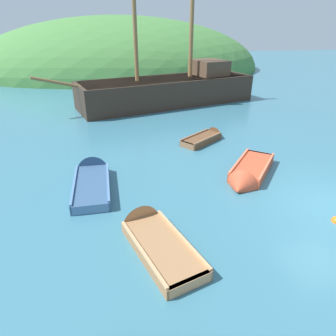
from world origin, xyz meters
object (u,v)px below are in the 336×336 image
Objects in this scene: sailing_ship at (169,94)px; rowboat_outer_left at (248,175)px; rowboat_portside at (152,237)px; rowboat_near_dock at (92,180)px; rowboat_outer_right at (206,138)px.

sailing_ship is 12.53m from rowboat_outer_left.
sailing_ship is at bearing -30.35° from rowboat_portside.
rowboat_outer_left is 5.22m from rowboat_portside.
rowboat_near_dock is (-5.41, -11.69, -0.61)m from sailing_ship.
rowboat_outer_right is 0.77× the size of rowboat_near_dock.
sailing_ship is 4.55× the size of rowboat_outer_left.
rowboat_near_dock is at bearing 175.27° from rowboat_outer_right.
sailing_ship is 5.43× the size of rowboat_outer_right.
rowboat_portside is (-4.00, -7.32, -0.00)m from rowboat_outer_right.
sailing_ship is 15.91m from rowboat_portside.
sailing_ship is at bearing 55.59° from rowboat_outer_right.
rowboat_near_dock is at bearing 49.63° from sailing_ship.
rowboat_portside is at bearing -15.69° from rowboat_outer_left.
rowboat_portside reaches higher than rowboat_outer_right.
rowboat_outer_left reaches higher than rowboat_outer_right.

